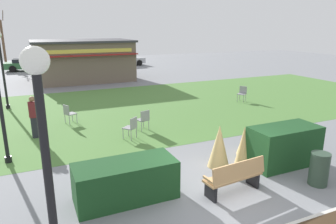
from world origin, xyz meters
TOP-DOWN VIEW (x-y plane):
  - ground_plane at (0.00, 0.00)m, footprint 80.00×80.00m
  - lawn_patch at (0.00, 9.55)m, footprint 36.00×12.00m
  - park_bench at (0.30, -0.12)m, footprint 1.74×0.68m
  - hedge_left at (-2.41, 0.80)m, footprint 2.58×1.10m
  - hedge_right at (2.82, 0.75)m, footprint 2.25×1.10m
  - ornamental_grass_behind_left at (0.83, 1.46)m, footprint 0.70×0.70m
  - ornamental_grass_behind_right at (1.70, 1.34)m, footprint 0.51×0.51m
  - ornamental_grass_behind_center at (2.20, 1.92)m, footprint 0.54×0.54m
  - lamppost_near at (-4.28, -2.00)m, footprint 0.36×0.36m
  - lamppost_far at (-5.61, 12.31)m, footprint 0.36×0.36m
  - trash_bin at (2.74, -0.69)m, footprint 0.52×0.52m
  - food_kiosk at (-0.20, 20.08)m, footprint 7.84×5.37m
  - cafe_chair_west at (7.07, 8.47)m, footprint 0.61×0.61m
  - cafe_chair_east at (-0.92, 4.99)m, footprint 0.62×0.62m
  - cafe_chair_center at (-0.11, 5.80)m, footprint 0.55×0.55m
  - cafe_chair_north at (-2.92, 8.10)m, footprint 0.58×0.58m
  - person_strolling at (-4.38, 6.75)m, footprint 0.34×0.34m
  - parked_car_west_slot at (-4.46, 28.34)m, footprint 4.32×2.30m
  - parked_car_center_slot at (1.01, 28.34)m, footprint 4.23×2.12m
  - parked_car_east_slot at (5.81, 28.34)m, footprint 4.35×2.35m
  - tree_left_bg at (-6.74, 35.29)m, footprint 0.91×0.96m

SIDE VIEW (x-z plane):
  - ground_plane at x=0.00m, z-range 0.00..0.00m
  - lawn_patch at x=0.00m, z-range 0.00..0.01m
  - ornamental_grass_behind_center at x=2.20m, z-range 0.00..0.93m
  - trash_bin at x=2.74m, z-range 0.00..0.95m
  - park_bench at x=0.30m, z-range 0.01..0.96m
  - hedge_left at x=-2.41m, z-range 0.00..1.01m
  - cafe_chair_west at x=7.07m, z-range 0.08..0.97m
  - cafe_chair_east at x=-0.92m, z-range 0.08..0.97m
  - cafe_chair_center at x=-0.11m, z-range 0.08..0.97m
  - cafe_chair_north at x=-2.92m, z-range 0.08..0.97m
  - ornamental_grass_behind_right at x=1.70m, z-range 0.00..1.26m
  - hedge_right at x=2.82m, z-range 0.00..1.27m
  - parked_car_west_slot at x=-4.46m, z-range 0.04..1.24m
  - parked_car_center_slot at x=1.01m, z-range 0.04..1.24m
  - parked_car_east_slot at x=5.81m, z-range 0.04..1.24m
  - ornamental_grass_behind_left at x=0.83m, z-range 0.00..1.38m
  - person_strolling at x=-4.38m, z-range 0.02..1.71m
  - food_kiosk at x=-0.20m, z-range 0.01..3.28m
  - lamppost_near at x=-4.28m, z-range 0.53..4.62m
  - lamppost_far at x=-5.61m, z-range 0.53..4.62m
  - tree_left_bg at x=-6.74m, z-range -0.36..5.74m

